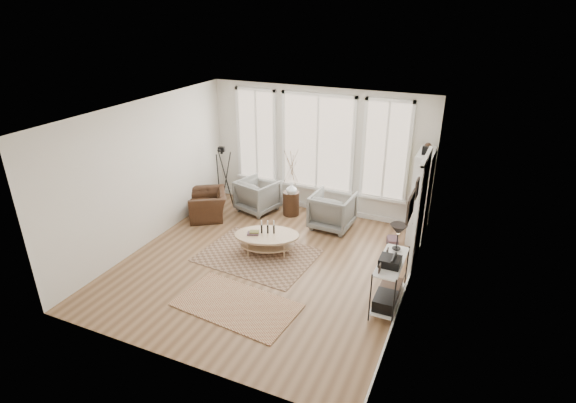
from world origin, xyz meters
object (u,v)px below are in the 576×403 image
at_px(coffee_table, 266,238).
at_px(armchair_right, 332,211).
at_px(bookcase, 421,196).
at_px(armchair_left, 258,195).
at_px(accent_chair, 208,205).
at_px(low_shelf, 390,278).
at_px(side_table, 291,184).

bearing_deg(coffee_table, armchair_right, 61.76).
distance_m(bookcase, armchair_left, 3.72).
relative_size(coffee_table, armchair_right, 1.66).
bearing_deg(armchair_left, armchair_right, -168.33).
bearing_deg(accent_chair, coffee_table, 30.78).
bearing_deg(armchair_right, low_shelf, 130.01).
bearing_deg(bookcase, low_shelf, -91.28).
relative_size(bookcase, low_shelf, 1.58).
distance_m(bookcase, armchair_right, 1.88).
bearing_deg(armchair_right, coffee_table, 64.56).
bearing_deg(accent_chair, low_shelf, 35.96).
relative_size(side_table, accent_chair, 1.67).
relative_size(low_shelf, armchair_right, 1.48).
bearing_deg(low_shelf, side_table, 138.20).
relative_size(bookcase, coffee_table, 1.41).
bearing_deg(bookcase, armchair_left, -178.23).
bearing_deg(accent_chair, side_table, 83.42).
height_order(armchair_right, accent_chair, armchair_right).
height_order(coffee_table, accent_chair, accent_chair).
height_order(armchair_left, side_table, side_table).
distance_m(armchair_right, side_table, 1.17).
height_order(bookcase, armchair_right, bookcase).
distance_m(bookcase, coffee_table, 3.25).
bearing_deg(side_table, low_shelf, -41.80).
height_order(side_table, accent_chair, side_table).
bearing_deg(low_shelf, armchair_left, 146.39).
distance_m(bookcase, low_shelf, 2.56).
xyz_separation_m(low_shelf, side_table, (-2.82, 2.52, 0.25)).
relative_size(armchair_left, accent_chair, 0.90).
bearing_deg(armchair_left, accent_chair, 56.79).
xyz_separation_m(low_shelf, coffee_table, (-2.56, 0.72, -0.20)).
relative_size(armchair_right, accent_chair, 0.93).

